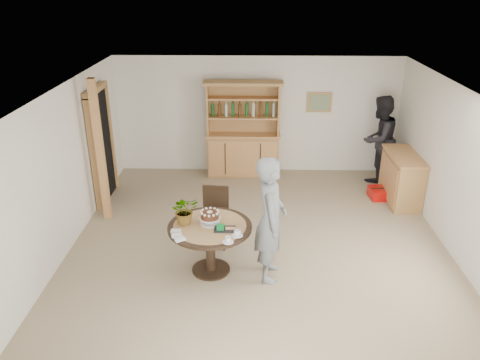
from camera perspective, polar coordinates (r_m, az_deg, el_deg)
name	(u,v)px	position (r m, az deg, el deg)	size (l,w,h in m)	color
ground	(259,255)	(7.39, 2.28, -9.12)	(7.00, 7.00, 0.00)	tan
room_shell	(261,150)	(6.61, 2.55, 3.68)	(6.04, 7.04, 2.52)	white
doorway	(101,144)	(9.14, -16.56, 4.23)	(0.13, 1.10, 2.18)	black
pine_post	(100,152)	(8.30, -16.70, 3.32)	(0.12, 0.12, 2.50)	tan
hutch	(243,144)	(10.01, 0.37, 4.40)	(1.62, 0.54, 2.04)	#B37B4B
sideboard	(402,178)	(9.39, 19.12, 0.25)	(0.54, 1.26, 0.94)	#B37B4B
dining_table	(210,235)	(6.73, -3.67, -6.68)	(1.20, 1.20, 0.76)	black
dining_chair	(215,212)	(7.49, -3.08, -3.93)	(0.46, 0.46, 0.95)	black
birthday_cake	(210,216)	(6.64, -3.70, -4.39)	(0.30, 0.30, 0.20)	white
flower_vase	(185,210)	(6.64, -6.74, -3.67)	(0.38, 0.33, 0.42)	#3F7233
gift_tray	(224,228)	(6.52, -1.91, -5.89)	(0.30, 0.20, 0.08)	black
coffee_cup_a	(237,233)	(6.37, -0.31, -6.51)	(0.15, 0.15, 0.09)	white
coffee_cup_b	(228,240)	(6.23, -1.47, -7.32)	(0.15, 0.15, 0.08)	white
napkins	(178,235)	(6.42, -7.61, -6.70)	(0.24, 0.33, 0.03)	white
teen_boy	(270,220)	(6.47, 3.73, -4.83)	(0.67, 0.44, 1.83)	slate
adult_person	(379,139)	(10.07, 16.55, 4.81)	(0.88, 0.69, 1.81)	black
red_suitcase	(385,193)	(9.56, 17.28, -1.52)	(0.64, 0.46, 0.21)	red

